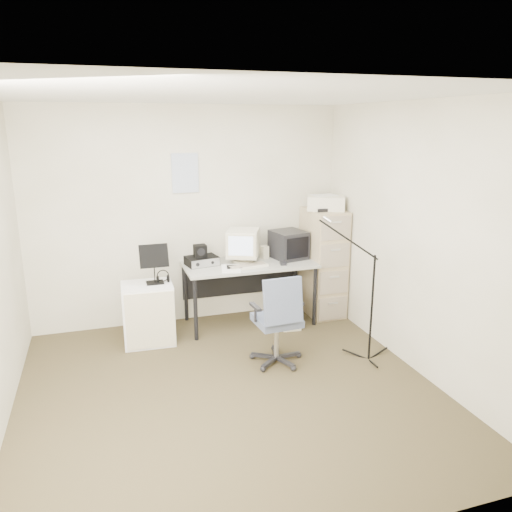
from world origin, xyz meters
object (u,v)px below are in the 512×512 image
object	(u,v)px
filing_cabinet	(323,262)
office_chair	(277,318)
side_cart	(148,313)
desk	(250,293)

from	to	relation	value
filing_cabinet	office_chair	distance (m)	1.49
side_cart	desk	bearing A→B (deg)	11.63
office_chair	side_cart	world-z (taller)	office_chair
desk	office_chair	size ratio (longest dim) A/B	1.62
desk	office_chair	world-z (taller)	office_chair
side_cart	filing_cabinet	bearing A→B (deg)	8.35
office_chair	side_cart	distance (m)	1.44
desk	side_cart	bearing A→B (deg)	-170.72
filing_cabinet	side_cart	xyz separation A→B (m)	(-2.14, -0.22, -0.32)
office_chair	side_cart	bearing A→B (deg)	139.64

